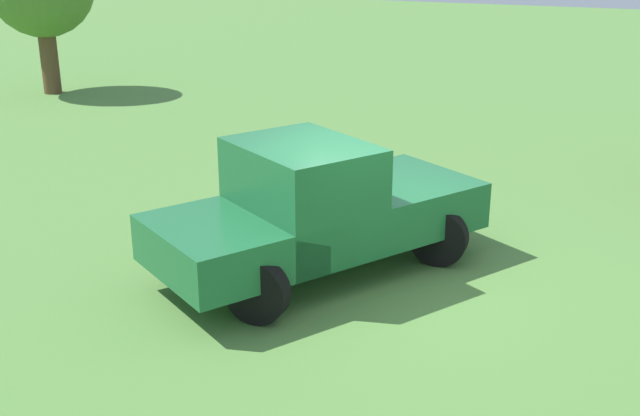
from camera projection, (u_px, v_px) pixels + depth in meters
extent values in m
plane|color=#54843D|center=(365.00, 281.00, 10.28)|extent=(80.00, 80.00, 0.00)
cylinder|color=black|center=(369.00, 207.00, 11.84)|extent=(0.79, 0.22, 0.79)
cylinder|color=black|center=(439.00, 237.00, 10.67)|extent=(0.79, 0.22, 0.79)
cylinder|color=black|center=(197.00, 250.00, 10.26)|extent=(0.79, 0.22, 0.79)
cylinder|color=black|center=(257.00, 291.00, 9.10)|extent=(0.79, 0.22, 0.79)
cube|color=#1E6638|center=(398.00, 200.00, 11.09)|extent=(2.50, 2.49, 0.64)
cube|color=#1E6638|center=(303.00, 196.00, 10.08)|extent=(2.31, 2.19, 1.40)
cube|color=slate|center=(303.00, 163.00, 9.93)|extent=(2.07, 1.93, 0.48)
cube|color=#1E6638|center=(243.00, 240.00, 9.72)|extent=(2.69, 2.80, 0.60)
cube|color=silver|center=(440.00, 206.00, 11.64)|extent=(1.54, 1.03, 0.16)
cylinder|color=brown|center=(49.00, 55.00, 21.60)|extent=(0.48, 0.48, 2.10)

